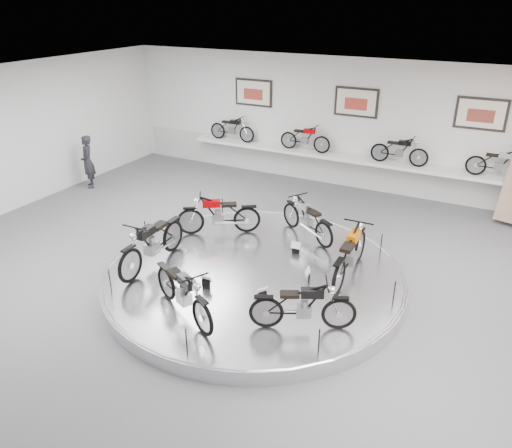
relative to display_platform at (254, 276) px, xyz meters
The scene contains 21 objects.
floor 0.34m from the display_platform, 90.00° to the right, with size 16.00×16.00×0.00m, color #565659.
ceiling 3.86m from the display_platform, 90.00° to the right, with size 16.00×16.00×0.00m, color white.
wall_back 6.95m from the display_platform, 90.00° to the left, with size 16.00×16.00×0.00m, color silver.
dado_band 6.69m from the display_platform, 90.00° to the left, with size 15.68×0.04×1.10m, color #BCBCBA.
display_platform is the anchor object (origin of this frame).
platform_rim 0.12m from the display_platform, ahead, with size 6.40×6.40×0.10m, color #B2B2BA.
shelf 6.46m from the display_platform, 90.00° to the left, with size 11.00×0.55×0.10m, color silver.
poster_left 7.94m from the display_platform, 117.72° to the left, with size 1.35×0.06×0.88m, color beige.
poster_center 7.13m from the display_platform, 90.00° to the left, with size 1.35×0.06×0.88m, color beige.
poster_right 7.94m from the display_platform, 62.28° to the left, with size 1.35×0.06×0.88m, color beige.
shelf_bike_a 7.76m from the display_platform, 123.27° to the left, with size 1.22×0.42×0.73m, color black, non-canonical shape.
shelf_bike_b 6.69m from the display_platform, 103.19° to the left, with size 1.22×0.42×0.73m, color #930004, non-canonical shape.
shelf_bike_c 6.69m from the display_platform, 76.81° to the left, with size 1.22×0.42×0.73m, color black, non-canonical shape.
shelf_bike_d 7.76m from the display_platform, 56.73° to the left, with size 1.22×0.42×0.73m, color silver, non-canonical shape.
bike_a 2.12m from the display_platform, 20.05° to the left, with size 1.84×0.65×1.08m, color #B75700, non-canonical shape.
bike_b 2.15m from the display_platform, 79.11° to the left, with size 1.65×0.58×0.97m, color silver, non-canonical shape.
bike_c 2.11m from the display_platform, 142.89° to the left, with size 1.73×0.61×1.02m, color #930004, non-canonical shape.
bike_d 2.29m from the display_platform, 158.16° to the right, with size 1.90×0.67×1.12m, color black, non-canonical shape.
bike_e 2.18m from the display_platform, 100.10° to the right, with size 1.73×0.61×1.02m, color black, non-canonical shape.
bike_f 2.30m from the display_platform, 39.75° to the right, with size 1.59×0.56×0.94m, color black, non-canonical shape.
visitor 7.93m from the display_platform, 159.42° to the left, with size 0.61×0.40×1.68m, color black.
Camera 1 is at (4.31, -7.90, 5.66)m, focal length 35.00 mm.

